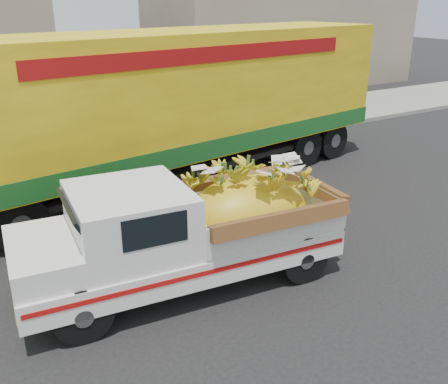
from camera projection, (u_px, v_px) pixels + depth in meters
ground at (200, 281)px, 8.51m from camera, size 100.00×100.00×0.00m
curb at (80, 168)px, 13.93m from camera, size 60.00×0.25×0.15m
sidewalk at (60, 150)px, 15.59m from camera, size 60.00×4.00×0.14m
building_right at (283, 28)px, 26.84m from camera, size 14.00×6.00×6.00m
pickup_truck at (204, 226)px, 8.25m from camera, size 5.38×2.43×1.83m
semi_trailer at (182, 102)px, 12.23m from camera, size 12.06×4.14×3.80m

